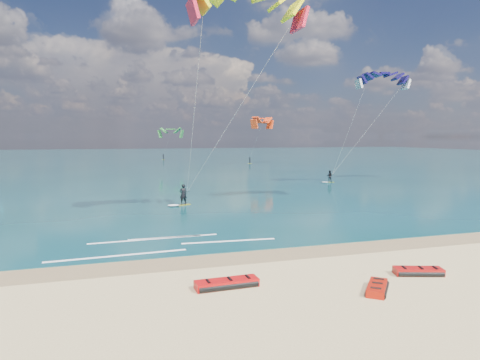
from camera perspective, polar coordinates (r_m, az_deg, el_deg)
name	(u,v)px	position (r m, az deg, el deg)	size (l,w,h in m)	color
ground	(140,183)	(57.52, -13.17, -0.41)	(320.00, 320.00, 0.00)	tan
wet_sand_strip	(193,262)	(21.30, -6.34, -10.76)	(320.00, 2.40, 0.01)	olive
sea	(124,159)	(121.29, -15.21, 2.73)	(320.00, 200.00, 0.04)	#0A393B
packed_kite_left	(227,287)	(17.79, -1.78, -14.11)	(2.77, 1.05, 0.38)	red
packed_kite_mid	(418,275)	(20.82, 22.66, -11.58)	(2.26, 1.01, 0.37)	#B90E0C
packed_kite_right	(377,292)	(18.16, 17.80, -13.98)	(1.95, 0.98, 0.36)	#B41607
kitesurfer_main	(214,97)	(34.30, -3.53, 10.92)	(10.91, 9.20, 17.99)	gold
kitesurfer_far	(356,124)	(56.87, 15.27, 7.27)	(10.20, 6.50, 15.07)	#95BF1C
shoreline_foam	(164,243)	(24.81, -10.07, -8.33)	(12.48, 3.70, 0.01)	white
distant_kites	(117,140)	(105.31, -16.05, 5.21)	(66.51, 32.86, 13.18)	#2D7C31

